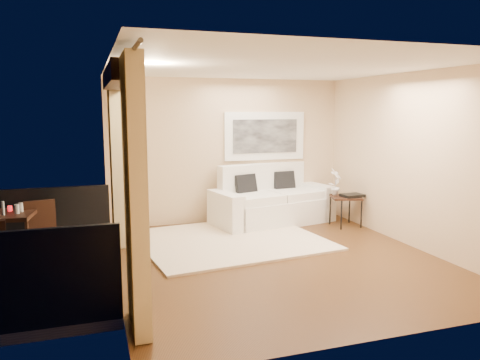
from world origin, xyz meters
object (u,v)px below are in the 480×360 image
sofa (270,202)px  bistro_table (6,219)px  balcony_chair_far (40,227)px  side_table (346,199)px  orchid (335,182)px

sofa → bistro_table: size_ratio=3.01×
sofa → balcony_chair_far: (-3.92, -1.29, 0.14)m
side_table → orchid: size_ratio=1.27×
bistro_table → balcony_chair_far: (0.38, 0.25, -0.20)m
balcony_chair_far → sofa: bearing=-173.3°
side_table → balcony_chair_far: size_ratio=0.70×
orchid → bistro_table: (-5.35, -0.99, -0.09)m
balcony_chair_far → orchid: bearing=176.9°
sofa → balcony_chair_far: size_ratio=2.65×
sofa → side_table: 1.40m
side_table → balcony_chair_far: bearing=-173.4°
orchid → side_table: bearing=-43.8°
orchid → balcony_chair_far: size_ratio=0.55×
side_table → sofa: bearing=150.0°
balcony_chair_far → bistro_table: bearing=22.7°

